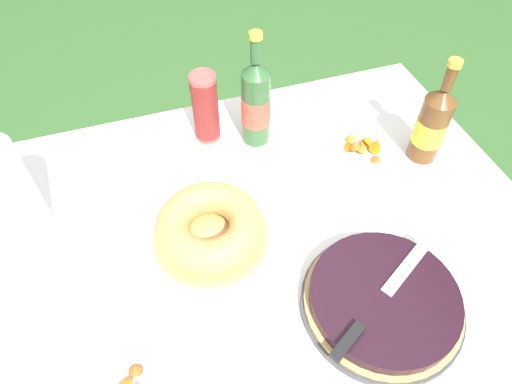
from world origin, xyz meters
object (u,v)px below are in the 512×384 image
object	(u,v)px
berry_tart	(383,301)
snack_plate_near	(361,151)
cider_bottle_amber	(432,124)
serving_knife	(379,302)
cider_bottle_green	(256,103)
bundt_cake	(210,227)
cup_stack	(205,108)
paper_towel_roll	(10,192)

from	to	relation	value
berry_tart	snack_plate_near	world-z (taller)	same
cider_bottle_amber	snack_plate_near	xyz separation A→B (m)	(-0.16, 0.05, -0.10)
serving_knife	cider_bottle_green	xyz separation A→B (m)	(-0.06, 0.61, 0.07)
bundt_cake	cider_bottle_green	bearing A→B (deg)	54.53
cup_stack	cider_bottle_green	xyz separation A→B (m)	(0.13, -0.05, 0.02)
bundt_cake	paper_towel_roll	distance (m)	0.46
berry_tart	cider_bottle_green	world-z (taller)	cider_bottle_green
cup_stack	bundt_cake	bearing A→B (deg)	-103.53
cider_bottle_amber	cider_bottle_green	bearing A→B (deg)	153.18
bundt_cake	berry_tart	bearing A→B (deg)	-44.18
bundt_cake	cup_stack	bearing A→B (deg)	76.47
cider_bottle_amber	paper_towel_roll	bearing A→B (deg)	175.49
cider_bottle_green	cider_bottle_amber	size ratio (longest dim) A/B	1.10
snack_plate_near	serving_knife	bearing A→B (deg)	-113.83
bundt_cake	paper_towel_roll	xyz separation A→B (m)	(-0.41, 0.17, 0.09)
paper_towel_roll	snack_plate_near	bearing A→B (deg)	-1.81
serving_knife	cider_bottle_amber	distance (m)	0.54
bundt_cake	snack_plate_near	distance (m)	0.50
cup_stack	berry_tart	bearing A→B (deg)	-71.40
cider_bottle_green	paper_towel_roll	distance (m)	0.64
cup_stack	paper_towel_roll	distance (m)	0.53
bundt_cake	cider_bottle_green	xyz separation A→B (m)	(0.22, 0.30, 0.09)
snack_plate_near	bundt_cake	bearing A→B (deg)	-163.21
serving_knife	cider_bottle_green	distance (m)	0.62
serving_knife	bundt_cake	size ratio (longest dim) A/B	1.19
berry_tart	cup_stack	distance (m)	0.69
cider_bottle_amber	snack_plate_near	size ratio (longest dim) A/B	1.52
berry_tart	paper_towel_roll	bearing A→B (deg)	147.00
berry_tart	bundt_cake	size ratio (longest dim) A/B	1.22
berry_tart	paper_towel_roll	world-z (taller)	paper_towel_roll
berry_tart	snack_plate_near	size ratio (longest dim) A/B	1.71
serving_knife	paper_towel_roll	world-z (taller)	paper_towel_roll
serving_knife	paper_towel_roll	bearing A→B (deg)	115.53
bundt_cake	cup_stack	xyz separation A→B (m)	(0.08, 0.35, 0.06)
cup_stack	serving_knife	bearing A→B (deg)	-73.79
cider_bottle_amber	paper_towel_roll	size ratio (longest dim) A/B	1.16
bundt_cake	cider_bottle_amber	xyz separation A→B (m)	(0.64, 0.09, 0.07)
snack_plate_near	paper_towel_roll	xyz separation A→B (m)	(-0.89, 0.03, 0.12)
serving_knife	cup_stack	xyz separation A→B (m)	(-0.19, 0.66, 0.04)
berry_tart	snack_plate_near	bearing A→B (deg)	68.29
cider_bottle_amber	bundt_cake	bearing A→B (deg)	-172.06
bundt_cake	snack_plate_near	size ratio (longest dim) A/B	1.40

